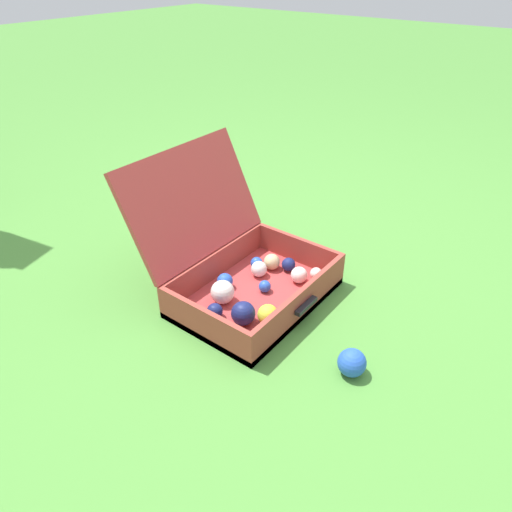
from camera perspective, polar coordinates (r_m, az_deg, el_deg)
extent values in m
plane|color=#4C8C38|center=(1.79, 1.90, -3.90)|extent=(16.00, 16.00, 0.00)
cube|color=#B23838|center=(1.73, 0.00, -4.86)|extent=(0.56, 0.40, 0.03)
cube|color=#9E3D33|center=(1.54, -6.25, -8.18)|extent=(0.02, 0.40, 0.13)
cube|color=#9E3D33|center=(1.88, 5.04, 0.44)|extent=(0.02, 0.40, 0.13)
cube|color=#9E3D33|center=(1.61, 5.37, -5.86)|extent=(0.53, 0.02, 0.13)
cube|color=#9E3D33|center=(1.80, -4.79, -1.27)|extent=(0.53, 0.02, 0.13)
cube|color=#B23838|center=(1.74, -7.54, 6.50)|extent=(0.56, 0.19, 0.37)
cube|color=black|center=(1.60, 6.02, -5.94)|extent=(0.11, 0.02, 0.02)
sphere|color=blue|center=(1.84, 0.07, -0.83)|extent=(0.05, 0.05, 0.05)
sphere|color=#D1B784|center=(1.84, 1.90, -0.69)|extent=(0.06, 0.06, 0.06)
sphere|color=navy|center=(1.57, -1.54, -6.85)|extent=(0.08, 0.08, 0.08)
sphere|color=white|center=(1.80, 7.18, -2.08)|extent=(0.05, 0.05, 0.05)
sphere|color=white|center=(1.80, 0.36, -1.56)|extent=(0.06, 0.06, 0.06)
sphere|color=blue|center=(1.72, 1.05, -3.63)|extent=(0.04, 0.04, 0.04)
sphere|color=#CCDB38|center=(1.58, 1.43, -7.02)|extent=(0.07, 0.07, 0.07)
sphere|color=white|center=(1.77, 5.16, -2.26)|extent=(0.06, 0.06, 0.06)
sphere|color=navy|center=(1.61, -4.94, -6.56)|extent=(0.05, 0.05, 0.05)
sphere|color=navy|center=(1.84, 3.84, -0.98)|extent=(0.05, 0.05, 0.05)
sphere|color=white|center=(1.67, -4.02, -4.31)|extent=(0.08, 0.08, 0.08)
sphere|color=blue|center=(1.74, -3.73, -3.00)|extent=(0.06, 0.06, 0.06)
sphere|color=blue|center=(1.47, 11.37, -12.38)|extent=(0.09, 0.09, 0.09)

